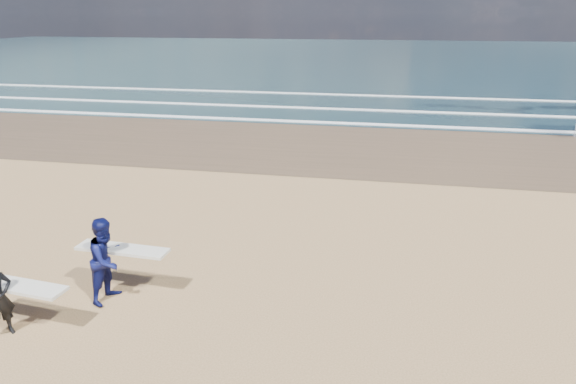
# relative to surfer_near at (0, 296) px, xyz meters

# --- Properties ---
(ocean) EXTENTS (220.00, 100.00, 0.02)m
(ocean) POSITION_rel_surfer_near_xyz_m (20.79, 71.70, -0.86)
(ocean) COLOR #193038
(ocean) RESTS_ON ground
(surfer_near) EXTENTS (2.24, 1.09, 1.71)m
(surfer_near) POSITION_rel_surfer_near_xyz_m (0.00, 0.00, 0.00)
(surfer_near) COLOR black
(surfer_near) RESTS_ON ground
(surfer_far) EXTENTS (2.22, 1.22, 2.01)m
(surfer_far) POSITION_rel_surfer_near_xyz_m (1.44, 1.70, 0.14)
(surfer_far) COLOR #0D1249
(surfer_far) RESTS_ON ground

